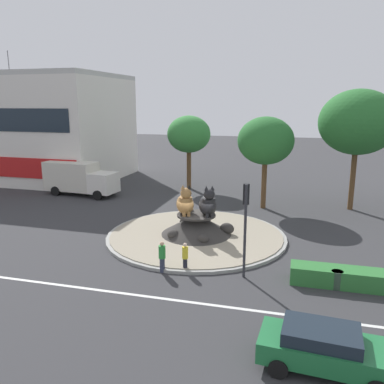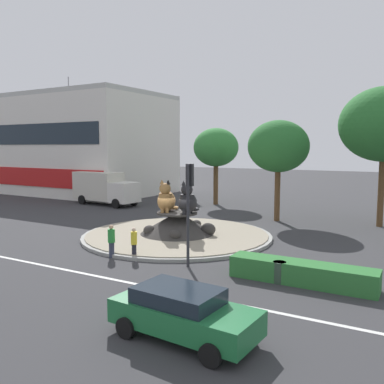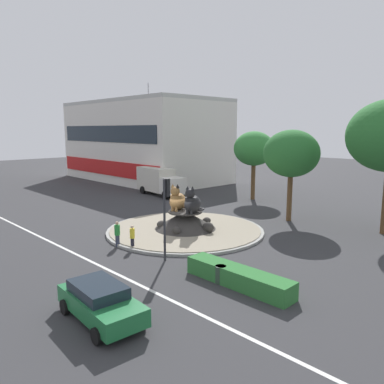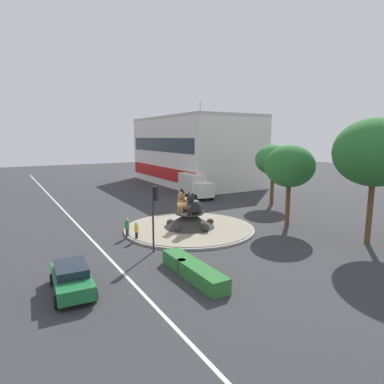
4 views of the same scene
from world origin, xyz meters
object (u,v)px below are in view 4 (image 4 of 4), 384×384
(cat_statue_tabby, at_px, (184,203))
(third_tree_left, at_px, (290,166))
(broadleaf_tree_behind_island, at_px, (375,153))
(sedan_on_far_lane, at_px, (72,278))
(second_tree_near_tower, at_px, (273,160))
(delivery_box_truck, at_px, (195,185))
(shophouse_block, at_px, (194,150))
(cat_statue_black, at_px, (193,206))
(litter_bin, at_px, (181,267))
(pedestrian_yellow_shirt, at_px, (136,231))
(pedestrian_green_shirt, at_px, (127,228))
(traffic_light_mast, at_px, (154,206))

(cat_statue_tabby, height_order, third_tree_left, third_tree_left)
(broadleaf_tree_behind_island, relative_size, sedan_on_far_lane, 2.15)
(second_tree_near_tower, bearing_deg, delivery_box_truck, -149.71)
(shophouse_block, xyz_separation_m, sedan_on_far_lane, (34.01, -28.18, -5.13))
(shophouse_block, relative_size, second_tree_near_tower, 3.46)
(broadleaf_tree_behind_island, height_order, delivery_box_truck, broadleaf_tree_behind_island)
(cat_statue_black, relative_size, sedan_on_far_lane, 0.48)
(second_tree_near_tower, relative_size, litter_bin, 8.31)
(pedestrian_yellow_shirt, relative_size, delivery_box_truck, 0.21)
(pedestrian_green_shirt, xyz_separation_m, sedan_on_far_lane, (7.79, -5.93, -0.09))
(second_tree_near_tower, bearing_deg, pedestrian_green_shirt, -78.65)
(cat_statue_black, distance_m, third_tree_left, 9.75)
(sedan_on_far_lane, bearing_deg, pedestrian_green_shirt, 146.93)
(shophouse_block, xyz_separation_m, second_tree_near_tower, (22.13, -1.88, -0.36))
(traffic_light_mast, height_order, sedan_on_far_lane, traffic_light_mast)
(second_tree_near_tower, height_order, litter_bin, second_tree_near_tower)
(pedestrian_green_shirt, bearing_deg, third_tree_left, 65.11)
(traffic_light_mast, relative_size, broadleaf_tree_behind_island, 0.50)
(pedestrian_green_shirt, distance_m, delivery_box_truck, 20.11)
(traffic_light_mast, height_order, third_tree_left, third_tree_left)
(third_tree_left, bearing_deg, delivery_box_truck, 178.79)
(cat_statue_black, xyz_separation_m, pedestrian_yellow_shirt, (-0.03, -5.38, -1.48))
(litter_bin, bearing_deg, delivery_box_truck, 147.02)
(third_tree_left, bearing_deg, second_tree_near_tower, 144.02)
(third_tree_left, xyz_separation_m, delivery_box_truck, (-17.62, 0.37, -3.98))
(cat_statue_black, xyz_separation_m, third_tree_left, (2.88, 8.70, 3.33))
(litter_bin, bearing_deg, shophouse_block, 147.94)
(cat_statue_black, relative_size, pedestrian_yellow_shirt, 1.37)
(cat_statue_tabby, bearing_deg, shophouse_block, -146.00)
(cat_statue_black, bearing_deg, traffic_light_mast, 6.67)
(cat_statue_tabby, xyz_separation_m, pedestrian_green_shirt, (0.32, -5.66, -1.44))
(broadleaf_tree_behind_island, bearing_deg, pedestrian_green_shirt, -125.09)
(cat_statue_black, bearing_deg, pedestrian_yellow_shirt, -24.30)
(shophouse_block, distance_m, second_tree_near_tower, 22.21)
(delivery_box_truck, bearing_deg, traffic_light_mast, -31.91)
(broadleaf_tree_behind_island, xyz_separation_m, third_tree_left, (-7.10, -1.42, -1.53))
(broadleaf_tree_behind_island, bearing_deg, litter_bin, -98.90)
(cat_statue_black, distance_m, second_tree_near_tower, 15.86)
(broadleaf_tree_behind_island, bearing_deg, shophouse_block, 170.33)
(traffic_light_mast, bearing_deg, sedan_on_far_lane, -158.04)
(second_tree_near_tower, height_order, delivery_box_truck, second_tree_near_tower)
(third_tree_left, bearing_deg, pedestrian_green_shirt, -105.66)
(cat_statue_tabby, bearing_deg, cat_statue_black, 70.33)
(traffic_light_mast, relative_size, sedan_on_far_lane, 1.06)
(second_tree_near_tower, bearing_deg, traffic_light_mast, -67.17)
(pedestrian_green_shirt, bearing_deg, delivery_box_truck, 123.24)
(second_tree_near_tower, height_order, third_tree_left, third_tree_left)
(cat_statue_tabby, height_order, broadleaf_tree_behind_island, broadleaf_tree_behind_island)
(third_tree_left, relative_size, pedestrian_green_shirt, 4.50)
(shophouse_block, distance_m, pedestrian_green_shirt, 34.75)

